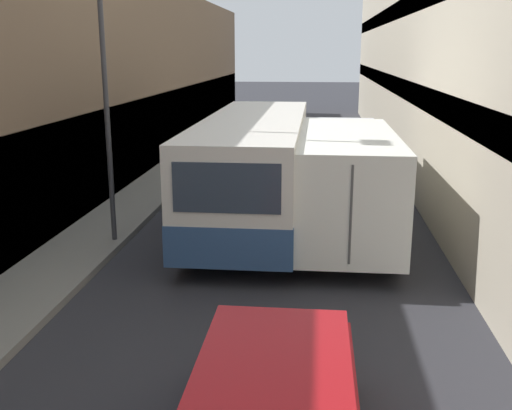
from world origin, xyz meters
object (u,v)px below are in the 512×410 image
Objects in this scene: box_truck at (343,174)px; panel_van at (244,134)px; bus at (255,166)px; street_lamp at (100,0)px.

panel_van is at bearing 109.60° from box_truck.
street_lamp is at bearing -141.01° from bus.
box_truck is at bearing -16.58° from bus.
bus is 2.48× the size of panel_van.
bus is 10.35m from panel_van.
street_lamp reaches higher than bus.
box_truck reaches higher than panel_van.
bus is at bearing 163.42° from box_truck.
street_lamp reaches higher than box_truck.
street_lamp is at bearing -161.45° from box_truck.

